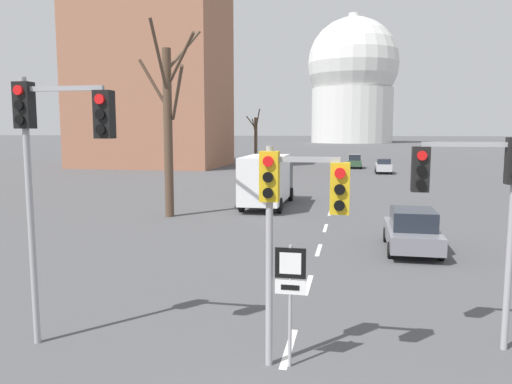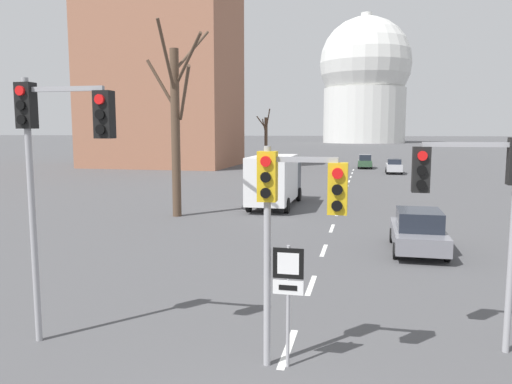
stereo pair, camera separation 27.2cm
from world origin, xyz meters
The scene contains 24 objects.
lane_stripe_0 centered at (0.00, 4.39, 0.00)m, with size 0.16×2.00×0.01m, color silver.
lane_stripe_1 centered at (0.00, 8.89, 0.00)m, with size 0.16×2.00×0.01m, color silver.
lane_stripe_2 centered at (0.00, 13.39, 0.00)m, with size 0.16×2.00×0.01m, color silver.
lane_stripe_3 centered at (0.00, 17.89, 0.00)m, with size 0.16×2.00×0.01m, color silver.
lane_stripe_4 centered at (0.00, 22.39, 0.00)m, with size 0.16×2.00×0.01m, color silver.
lane_stripe_5 centered at (0.00, 26.89, 0.00)m, with size 0.16×2.00×0.01m, color silver.
lane_stripe_6 centered at (0.00, 31.39, 0.00)m, with size 0.16×2.00×0.01m, color silver.
lane_stripe_7 centered at (0.00, 35.89, 0.00)m, with size 0.16×2.00×0.01m, color silver.
lane_stripe_8 centered at (0.00, 40.39, 0.00)m, with size 0.16×2.00×0.01m, color silver.
lane_stripe_9 centered at (0.00, 44.89, 0.00)m, with size 0.16×2.00×0.01m, color silver.
lane_stripe_10 centered at (0.00, 49.39, 0.00)m, with size 0.16×2.00×0.01m, color silver.
lane_stripe_11 centered at (0.00, 53.89, 0.00)m, with size 0.16×2.00×0.01m, color silver.
traffic_signal_centre_tall centered at (0.18, 3.55, 3.28)m, with size 1.69×0.34×4.36m.
traffic_signal_near_right centered at (3.85, 5.22, 3.49)m, with size 2.21×0.34×4.61m.
traffic_signal_near_left centered at (-4.88, 3.58, 4.36)m, with size 2.16×0.34×5.75m.
route_sign_post centered at (0.12, 3.55, 1.67)m, with size 0.60×0.08×2.46m.
sedan_near_left centered at (1.33, 56.78, 0.83)m, with size 1.72×4.19×1.70m.
sedan_near_right centered at (4.40, 49.76, 0.80)m, with size 1.70×3.83×1.59m.
sedan_mid_centre centered at (3.54, 13.97, 0.81)m, with size 1.96×4.42×1.65m.
delivery_truck centered at (-3.89, 23.96, 1.70)m, with size 2.44×7.20×3.14m.
bare_tree_left_near centered at (-11.22, 57.35, 3.46)m, with size 2.10×2.42×7.32m.
bare_tree_left_far centered at (-8.39, 19.45, 5.18)m, with size 3.69×7.15×10.53m.
capitol_dome centered at (0.00, 184.13, 22.67)m, with size 32.95×32.95×46.55m.
apartment_block_left centered at (-24.37, 55.68, 11.51)m, with size 18.00×14.00×23.01m, color #9E664C.
Camera 1 is at (1.28, -5.78, 4.66)m, focal length 35.00 mm.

